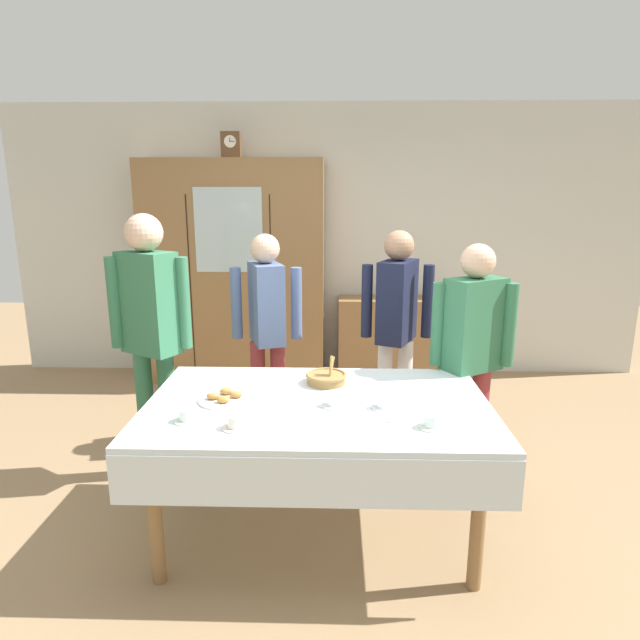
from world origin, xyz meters
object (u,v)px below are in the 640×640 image
(tea_cup_mid_left, at_px, (384,403))
(person_behind_table_right, at_px, (397,317))
(bread_basket, at_px, (326,378))
(person_beside_shelf, at_px, (472,343))
(tea_cup_center, at_px, (334,401))
(book_stack, at_px, (394,294))
(person_behind_table_left, at_px, (150,321))
(dining_table, at_px, (318,421))
(tea_cup_far_right, at_px, (431,422))
(person_by_cabinet, at_px, (267,319))
(tea_cup_near_right, at_px, (236,423))
(pastry_plate, at_px, (225,398))
(wall_cabinet, at_px, (235,273))
(mantel_clock, at_px, (231,145))
(tea_cup_mid_right, at_px, (187,416))
(spoon_mid_left, at_px, (384,422))
(spoon_far_right, at_px, (460,398))
(bookshelf_low, at_px, (392,338))
(spoon_near_right, at_px, (406,393))

(tea_cup_mid_left, height_order, person_behind_table_right, person_behind_table_right)
(bread_basket, height_order, person_beside_shelf, person_beside_shelf)
(person_beside_shelf, bearing_deg, tea_cup_center, -143.59)
(tea_cup_mid_left, bearing_deg, book_stack, 83.00)
(book_stack, xyz_separation_m, tea_cup_center, (-0.59, -2.66, -0.06))
(person_behind_table_left, bearing_deg, dining_table, -30.90)
(person_behind_table_right, bearing_deg, person_beside_shelf, -55.48)
(tea_cup_far_right, relative_size, person_by_cabinet, 0.08)
(tea_cup_near_right, bearing_deg, pastry_plate, 109.48)
(person_behind_table_right, bearing_deg, dining_table, -114.13)
(wall_cabinet, height_order, mantel_clock, mantel_clock)
(dining_table, distance_m, tea_cup_mid_right, 0.68)
(tea_cup_mid_right, xyz_separation_m, tea_cup_center, (0.71, 0.21, 0.00))
(tea_cup_mid_left, relative_size, tea_cup_near_right, 1.00)
(spoon_mid_left, distance_m, spoon_far_right, 0.54)
(tea_cup_near_right, bearing_deg, bookshelf_low, 70.39)
(person_beside_shelf, bearing_deg, spoon_near_right, -136.09)
(dining_table, distance_m, spoon_far_right, 0.78)
(spoon_mid_left, distance_m, person_behind_table_left, 1.68)
(wall_cabinet, bearing_deg, bookshelf_low, 1.84)
(person_behind_table_right, bearing_deg, pastry_plate, -131.70)
(spoon_mid_left, bearing_deg, dining_table, 146.44)
(tea_cup_center, bearing_deg, book_stack, 77.56)
(book_stack, bearing_deg, tea_cup_mid_right, -114.34)
(tea_cup_far_right, bearing_deg, spoon_far_right, 59.56)
(book_stack, xyz_separation_m, spoon_mid_left, (-0.34, -2.86, -0.08))
(tea_cup_mid_left, relative_size, tea_cup_center, 1.00)
(book_stack, bearing_deg, dining_table, -104.26)
(wall_cabinet, distance_m, tea_cup_mid_right, 2.84)
(pastry_plate, height_order, spoon_mid_left, pastry_plate)
(person_behind_table_right, bearing_deg, mantel_clock, 135.86)
(bookshelf_low, xyz_separation_m, tea_cup_mid_right, (-1.30, -2.87, 0.39))
(tea_cup_center, distance_m, person_behind_table_right, 1.32)
(tea_cup_center, height_order, pastry_plate, tea_cup_center)
(wall_cabinet, height_order, tea_cup_center, wall_cabinet)
(mantel_clock, distance_m, book_stack, 2.11)
(tea_cup_center, xyz_separation_m, person_by_cabinet, (-0.50, 1.21, 0.14))
(dining_table, relative_size, person_behind_table_left, 1.04)
(dining_table, bearing_deg, bookshelf_low, 75.74)
(tea_cup_near_right, bearing_deg, person_by_cabinet, 91.39)
(pastry_plate, distance_m, spoon_near_right, 0.99)
(book_stack, bearing_deg, tea_cup_mid_left, -97.00)
(tea_cup_mid_left, xyz_separation_m, spoon_near_right, (0.14, 0.21, -0.02))
(wall_cabinet, bearing_deg, spoon_mid_left, -66.38)
(dining_table, height_order, person_by_cabinet, person_by_cabinet)
(spoon_mid_left, relative_size, person_beside_shelf, 0.08)
(bookshelf_low, bearing_deg, tea_cup_far_right, -92.47)
(mantel_clock, xyz_separation_m, spoon_far_right, (1.65, -2.49, -1.50))
(tea_cup_far_right, height_order, person_behind_table_right, person_behind_table_right)
(tea_cup_mid_right, bearing_deg, bread_basket, 39.37)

